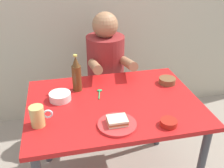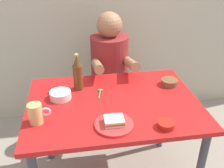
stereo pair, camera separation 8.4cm
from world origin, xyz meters
TOP-DOWN VIEW (x-y plane):
  - dining_table at (0.00, 0.00)m, footprint 1.10×0.80m
  - stool at (0.07, 0.63)m, footprint 0.34×0.34m
  - person_seated at (0.07, 0.62)m, footprint 0.33×0.56m
  - plate_orange at (-0.04, -0.25)m, footprint 0.22×0.22m
  - sandwich at (-0.04, -0.25)m, footprint 0.11×0.09m
  - beer_mug at (-0.46, -0.15)m, footprint 0.13×0.08m
  - beer_bottle at (-0.21, 0.20)m, footprint 0.06×0.06m
  - condiment_bowl_brown at (0.43, 0.16)m, footprint 0.12×0.12m
  - sambal_bowl_red at (0.24, -0.31)m, footprint 0.10×0.10m
  - rice_bowl_white at (-0.34, 0.09)m, footprint 0.14×0.14m
  - spoon at (-0.07, 0.13)m, footprint 0.05×0.12m

SIDE VIEW (x-z plane):
  - stool at x=0.07m, z-range 0.12..0.57m
  - dining_table at x=0.00m, z-range 0.28..1.02m
  - spoon at x=-0.07m, z-range 0.74..0.75m
  - plate_orange at x=-0.04m, z-range 0.74..0.75m
  - sambal_bowl_red at x=0.24m, z-range 0.74..0.78m
  - condiment_bowl_brown at x=0.43m, z-range 0.74..0.78m
  - person_seated at x=0.07m, z-range 0.41..1.13m
  - rice_bowl_white at x=-0.34m, z-range 0.74..0.79m
  - sandwich at x=-0.04m, z-range 0.75..0.79m
  - beer_mug at x=-0.46m, z-range 0.74..0.86m
  - beer_bottle at x=-0.21m, z-range 0.73..0.99m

